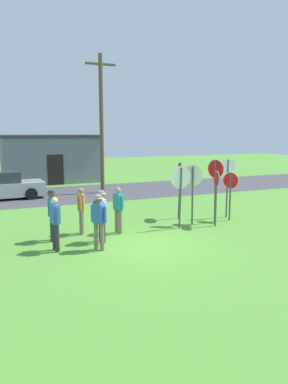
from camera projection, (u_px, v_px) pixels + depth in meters
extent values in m
plane|color=#518E33|center=(148.00, 247.00, 11.86)|extent=(80.00, 80.00, 0.00)
cube|color=#424247|center=(72.00, 194.00, 21.92)|extent=(60.00, 6.40, 0.01)
cube|color=slate|center=(49.00, 159.00, 27.74)|extent=(6.73, 4.97, 3.25)
cube|color=#383333|center=(48.00, 136.00, 27.46)|extent=(6.93, 5.17, 0.20)
cube|color=black|center=(56.00, 170.00, 25.56)|extent=(1.10, 0.08, 2.10)
cylinder|color=brown|center=(102.00, 125.00, 21.84)|extent=(0.24, 0.24, 8.12)
cube|color=brown|center=(100.00, 64.00, 21.28)|extent=(1.80, 0.12, 0.12)
cube|color=#A5A8AD|center=(3.00, 189.00, 20.29)|extent=(4.38, 1.99, 0.76)
cylinder|color=black|center=(26.00, 189.00, 21.69)|extent=(0.65, 0.25, 0.64)
cylinder|color=black|center=(31.00, 194.00, 20.10)|extent=(0.65, 0.25, 0.64)
cylinder|color=#474C4C|center=(180.00, 191.00, 15.57)|extent=(0.17, 0.11, 2.35)
cylinder|color=white|center=(180.00, 172.00, 15.44)|extent=(0.25, 0.84, 0.85)
cylinder|color=red|center=(180.00, 172.00, 15.44)|extent=(0.24, 0.77, 0.79)
cylinder|color=#474C4C|center=(180.00, 198.00, 13.94)|extent=(0.08, 0.17, 2.34)
cylinder|color=white|center=(181.00, 177.00, 13.81)|extent=(0.88, 0.12, 0.88)
cylinder|color=red|center=(181.00, 177.00, 13.82)|extent=(0.81, 0.12, 0.81)
cylinder|color=#474C4C|center=(230.00, 197.00, 15.28)|extent=(0.10, 0.10, 1.97)
cylinder|color=white|center=(231.00, 181.00, 15.17)|extent=(0.37, 0.61, 0.70)
cylinder|color=red|center=(231.00, 181.00, 15.16)|extent=(0.35, 0.57, 0.65)
cylinder|color=#474C4C|center=(215.00, 192.00, 14.83)|extent=(0.15, 0.12, 2.51)
cylinder|color=white|center=(216.00, 169.00, 14.68)|extent=(0.32, 0.73, 0.78)
cylinder|color=red|center=(216.00, 169.00, 14.67)|extent=(0.30, 0.68, 0.72)
cylinder|color=#474C4C|center=(227.00, 189.00, 15.77)|extent=(0.09, 0.09, 2.48)
cylinder|color=white|center=(228.00, 166.00, 15.62)|extent=(0.59, 0.26, 0.64)
cylinder|color=red|center=(228.00, 166.00, 15.63)|extent=(0.55, 0.24, 0.59)
cylinder|color=#474C4C|center=(216.00, 199.00, 14.34)|extent=(0.08, 0.08, 2.12)
cylinder|color=white|center=(217.00, 179.00, 14.21)|extent=(0.16, 0.59, 0.61)
cylinder|color=red|center=(216.00, 179.00, 14.21)|extent=(0.15, 0.55, 0.56)
cylinder|color=#474C4C|center=(192.00, 196.00, 14.55)|extent=(0.16, 0.16, 2.32)
cylinder|color=white|center=(193.00, 175.00, 14.42)|extent=(0.63, 0.59, 0.82)
cylinder|color=red|center=(193.00, 175.00, 14.43)|extent=(0.58, 0.55, 0.76)
cylinder|color=#2D2D33|center=(53.00, 227.00, 12.56)|extent=(0.14, 0.14, 0.88)
cylinder|color=#2D2D33|center=(52.00, 229.00, 12.34)|extent=(0.14, 0.14, 0.88)
cube|color=teal|center=(52.00, 207.00, 12.33)|extent=(0.30, 0.40, 0.58)
cylinder|color=teal|center=(52.00, 206.00, 12.57)|extent=(0.09, 0.09, 0.52)
cylinder|color=teal|center=(51.00, 209.00, 12.10)|extent=(0.09, 0.09, 0.52)
sphere|color=brown|center=(51.00, 195.00, 12.27)|extent=(0.21, 0.21, 0.21)
cylinder|color=#333338|center=(51.00, 193.00, 12.26)|extent=(0.32, 0.32, 0.02)
cylinder|color=#333338|center=(51.00, 192.00, 12.25)|extent=(0.19, 0.19, 0.09)
cylinder|color=#7A6B56|center=(117.00, 221.00, 13.48)|extent=(0.14, 0.14, 0.88)
cylinder|color=#7A6B56|center=(120.00, 222.00, 13.31)|extent=(0.14, 0.14, 0.88)
cube|color=teal|center=(118.00, 202.00, 13.28)|extent=(0.31, 0.41, 0.58)
cylinder|color=teal|center=(114.00, 201.00, 13.46)|extent=(0.09, 0.09, 0.52)
cylinder|color=teal|center=(122.00, 203.00, 13.10)|extent=(0.09, 0.09, 0.52)
sphere|color=#9E7051|center=(118.00, 190.00, 13.21)|extent=(0.21, 0.21, 0.21)
cylinder|color=#2D2D33|center=(101.00, 228.00, 12.42)|extent=(0.14, 0.14, 0.88)
cylinder|color=#2D2D33|center=(103.00, 230.00, 12.23)|extent=(0.14, 0.14, 0.88)
cube|color=beige|center=(102.00, 208.00, 12.21)|extent=(0.25, 0.38, 0.58)
cylinder|color=beige|center=(99.00, 207.00, 12.42)|extent=(0.09, 0.09, 0.52)
cylinder|color=beige|center=(104.00, 210.00, 12.00)|extent=(0.09, 0.09, 0.52)
sphere|color=#9E7051|center=(101.00, 195.00, 12.14)|extent=(0.21, 0.21, 0.21)
cylinder|color=gray|center=(101.00, 194.00, 12.13)|extent=(0.31, 0.31, 0.02)
cylinder|color=gray|center=(101.00, 192.00, 12.12)|extent=(0.19, 0.19, 0.09)
cube|color=#232328|center=(97.00, 208.00, 12.12)|extent=(0.16, 0.27, 0.40)
cylinder|color=#2D2D33|center=(55.00, 236.00, 11.48)|extent=(0.14, 0.14, 0.88)
cylinder|color=#2D2D33|center=(57.00, 238.00, 11.30)|extent=(0.14, 0.14, 0.88)
cube|color=#3860B7|center=(55.00, 214.00, 11.27)|extent=(0.28, 0.39, 0.58)
cylinder|color=#3860B7|center=(52.00, 213.00, 11.47)|extent=(0.09, 0.09, 0.52)
cylinder|color=#3860B7|center=(58.00, 216.00, 11.08)|extent=(0.09, 0.09, 0.52)
sphere|color=beige|center=(54.00, 201.00, 11.20)|extent=(0.21, 0.21, 0.21)
cylinder|color=#7A6B56|center=(82.00, 221.00, 13.40)|extent=(0.14, 0.14, 0.88)
cylinder|color=#7A6B56|center=(81.00, 223.00, 13.19)|extent=(0.14, 0.14, 0.88)
cube|color=#B27533|center=(81.00, 202.00, 13.18)|extent=(0.33, 0.41, 0.58)
cylinder|color=#B27533|center=(82.00, 201.00, 13.42)|extent=(0.09, 0.09, 0.52)
cylinder|color=#B27533|center=(80.00, 204.00, 12.94)|extent=(0.09, 0.09, 0.52)
sphere|color=#9E7051|center=(81.00, 191.00, 13.11)|extent=(0.21, 0.21, 0.21)
cylinder|color=#7A6B56|center=(96.00, 236.00, 11.54)|extent=(0.14, 0.14, 0.88)
cylinder|color=#7A6B56|center=(102.00, 237.00, 11.44)|extent=(0.14, 0.14, 0.88)
cube|color=#3860B7|center=(99.00, 213.00, 11.37)|extent=(0.40, 0.42, 0.58)
cylinder|color=#3860B7|center=(92.00, 213.00, 11.48)|extent=(0.09, 0.09, 0.52)
cylinder|color=#3860B7|center=(105.00, 215.00, 11.26)|extent=(0.09, 0.09, 0.52)
sphere|color=brown|center=(98.00, 200.00, 11.30)|extent=(0.21, 0.21, 0.21)
cylinder|color=gray|center=(98.00, 198.00, 11.29)|extent=(0.31, 0.31, 0.02)
cylinder|color=gray|center=(98.00, 197.00, 11.29)|extent=(0.19, 0.19, 0.09)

